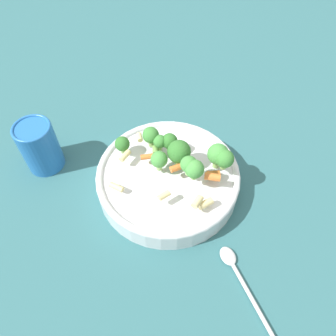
{
  "coord_description": "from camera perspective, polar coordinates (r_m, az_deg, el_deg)",
  "views": [
    {
      "loc": [
        -0.29,
        0.24,
        0.55
      ],
      "look_at": [
        0.0,
        0.0,
        0.06
      ],
      "focal_mm": 35.0,
      "sensor_mm": 36.0,
      "label": 1
    }
  ],
  "objects": [
    {
      "name": "ground_plane",
      "position": [
        0.67,
        -0.0,
        -3.06
      ],
      "size": [
        3.0,
        3.0,
        0.0
      ],
      "primitive_type": "plane",
      "color": "#2D6066"
    },
    {
      "name": "spoon",
      "position": [
        0.59,
        12.27,
        -17.89
      ],
      "size": [
        0.18,
        0.07,
        0.01
      ],
      "rotation": [
        0.0,
        0.0,
        5.99
      ],
      "color": "silver",
      "rests_on": "ground_plane"
    },
    {
      "name": "pasta_salad",
      "position": [
        0.61,
        2.38,
        2.3
      ],
      "size": [
        0.22,
        0.21,
        0.06
      ],
      "color": "#8CB766",
      "rests_on": "bowl"
    },
    {
      "name": "cup",
      "position": [
        0.71,
        -21.5,
        3.59
      ],
      "size": [
        0.08,
        0.08,
        0.11
      ],
      "color": "#2366B2",
      "rests_on": "ground_plane"
    },
    {
      "name": "bowl",
      "position": [
        0.65,
        -0.0,
        -1.74
      ],
      "size": [
        0.28,
        0.28,
        0.05
      ],
      "color": "silver",
      "rests_on": "ground_plane"
    }
  ]
}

